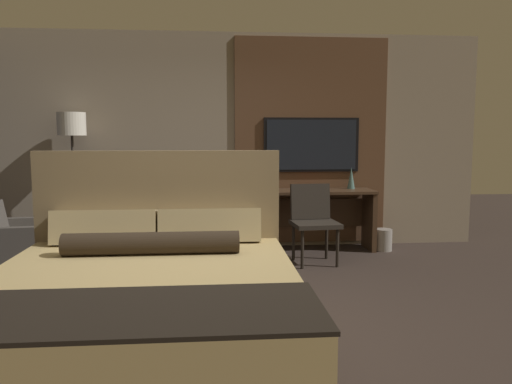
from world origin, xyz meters
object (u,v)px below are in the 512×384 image
object	(u,v)px
armchair_by_window	(19,246)
vase_tall	(351,178)
book	(314,189)
waste_bin	(383,240)
desk_chair	(313,216)
tv	(311,145)
floor_lamp	(72,136)
bed	(145,304)
desk	(314,210)

from	to	relation	value
armchair_by_window	vase_tall	size ratio (longest dim) A/B	2.99
book	waste_bin	world-z (taller)	book
desk_chair	book	xyz separation A→B (m)	(0.14, 0.62, 0.25)
tv	floor_lamp	distance (m)	3.02
bed	armchair_by_window	size ratio (longest dim) A/B	2.74
tv	bed	bearing A→B (deg)	-118.81
desk	floor_lamp	xyz separation A→B (m)	(-3.01, -0.01, 0.96)
book	tv	bearing A→B (deg)	90.33
bed	armchair_by_window	distance (m)	2.87
bed	vase_tall	distance (m)	3.88
bed	book	distance (m)	3.50
book	desk_chair	bearing A→B (deg)	-102.88
armchair_by_window	book	size ratio (longest dim) A/B	3.31
waste_bin	desk	bearing A→B (deg)	170.53
tv	vase_tall	bearing A→B (deg)	-13.33
tv	armchair_by_window	world-z (taller)	tv
desk_chair	armchair_by_window	xyz separation A→B (m)	(-3.31, -0.05, -0.29)
bed	waste_bin	world-z (taller)	bed
bed	desk	world-z (taller)	bed
waste_bin	armchair_by_window	bearing A→B (deg)	-173.03
tv	vase_tall	size ratio (longest dim) A/B	4.58
waste_bin	vase_tall	bearing A→B (deg)	147.39
desk	floor_lamp	world-z (taller)	floor_lamp
desk	armchair_by_window	bearing A→B (deg)	-168.88
desk_chair	armchair_by_window	distance (m)	3.32
tv	desk_chair	bearing A→B (deg)	-99.44
desk_chair	vase_tall	world-z (taller)	vase_tall
bed	armchair_by_window	xyz separation A→B (m)	(-1.68, 2.32, -0.09)
desk_chair	book	size ratio (longest dim) A/B	3.66
desk	book	distance (m)	0.28
tv	waste_bin	bearing A→B (deg)	-22.15
floor_lamp	waste_bin	size ratio (longest dim) A/B	6.28
desk	waste_bin	world-z (taller)	desk
desk	tv	size ratio (longest dim) A/B	1.20
desk	armchair_by_window	size ratio (longest dim) A/B	1.84
tv	floor_lamp	xyz separation A→B (m)	(-3.01, -0.22, 0.12)
tv	book	bearing A→B (deg)	-89.67
desk	waste_bin	xyz separation A→B (m)	(0.89, -0.15, -0.38)
desk_chair	floor_lamp	size ratio (longest dim) A/B	0.52
bed	tv	bearing A→B (deg)	61.19
armchair_by_window	book	world-z (taller)	book
bed	armchair_by_window	bearing A→B (deg)	125.96
vase_tall	floor_lamp	bearing A→B (deg)	-178.34
waste_bin	desk_chair	bearing A→B (deg)	-154.77
armchair_by_window	book	bearing A→B (deg)	-86.03
armchair_by_window	vase_tall	world-z (taller)	vase_tall
tv	waste_bin	world-z (taller)	tv
vase_tall	waste_bin	xyz separation A→B (m)	(0.37, -0.24, -0.78)
floor_lamp	book	bearing A→B (deg)	-0.03
desk	waste_bin	distance (m)	0.97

